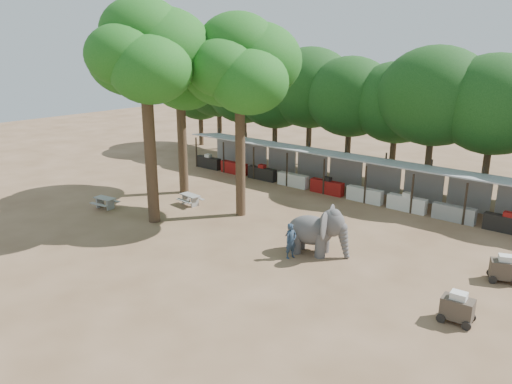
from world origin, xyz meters
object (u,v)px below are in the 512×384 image
Objects in this scene: cart_front at (457,308)px; cart_back at (504,269)px; picnic_table_near at (105,201)px; elephant at (318,230)px; picnic_table_far at (190,198)px; yard_tree_center at (145,53)px; handler at (291,241)px; yard_tree_left at (180,68)px; yard_tree_back at (240,65)px.

cart_back reaches higher than cart_front.
elephant is at bearing 2.39° from picnic_table_near.
picnic_table_far is (-10.18, 1.24, -0.73)m from elephant.
elephant is at bearing -0.98° from picnic_table_far.
yard_tree_center is at bearing 175.02° from elephant.
picnic_table_far is 17.88m from cart_back.
picnic_table_near is 1.07× the size of cart_back.
cart_front is at bearing -4.47° from picnic_table_far.
picnic_table_near is 21.96m from cart_back.
handler is 7.97m from cart_front.
yard_tree_center reaches higher than picnic_table_near.
elephant reaches higher than picnic_table_far.
picnic_table_near is (-13.70, -2.53, -0.73)m from elephant.
picnic_table_far is at bearing 156.90° from elephant.
handler is at bearing -2.31° from picnic_table_near.
yard_tree_left is 14.84m from elephant.
yard_tree_back is 10.18m from elephant.
cart_back is at bearing -1.45° from yard_tree_left.
yard_tree_back is 7.71× the size of picnic_table_far.
elephant is (9.70, 1.91, -8.03)m from yard_tree_center.
elephant reaches higher than handler.
picnic_table_far is at bearing 89.60° from handler.
picnic_table_far is 1.16× the size of cart_front.
handler is at bearing -8.55° from picnic_table_far.
yard_tree_left is 5.92m from yard_tree_center.
yard_tree_back is 11.66m from picnic_table_near.
picnic_table_far is 17.71m from cart_front.
yard_tree_center is at bearing -75.47° from picnic_table_far.
elephant is at bearing 160.14° from cart_front.
yard_tree_left reaches higher than cart_back.
cart_front is at bearing -117.04° from cart_back.
yard_tree_center is 9.33m from picnic_table_far.
cart_back is (0.41, 4.54, 0.00)m from cart_front.
handler is at bearing 4.42° from yard_tree_center.
picnic_table_far is at bearing 164.92° from cart_front.
picnic_table_near is 5.17m from picnic_table_far.
yard_tree_center is 8.45× the size of cart_back.
handler is 9.16m from cart_back.
yard_tree_center is at bearing -59.04° from yard_tree_left.
cart_back is at bearing 10.24° from picnic_table_far.
elephant is at bearing -17.29° from yard_tree_back.
elephant is (12.70, -3.09, -7.02)m from yard_tree_left.
cart_front is 0.89× the size of cart_back.
yard_tree_center is 19.89m from cart_back.
yard_tree_back is at bearing 75.37° from handler.
picnic_table_near is 1.19× the size of cart_front.
yard_tree_center is (3.00, -5.00, 1.01)m from yard_tree_left.
handler is (9.02, 0.70, -8.36)m from yard_tree_center.
handler is (6.02, -3.30, -7.69)m from yard_tree_back.
yard_tree_center is 5.04m from yard_tree_back.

